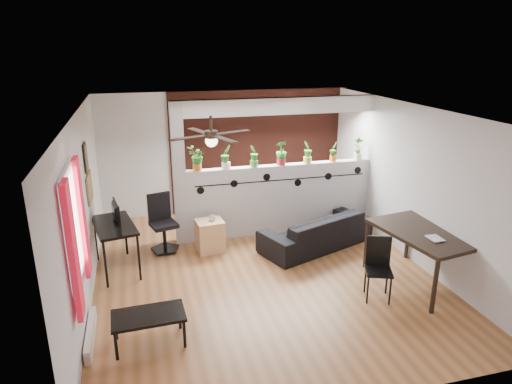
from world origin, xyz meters
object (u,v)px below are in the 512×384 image
object	(u,v)px
potted_plant_4	(308,151)
folding_chair	(378,262)
computer_desk	(114,229)
office_chair	(163,227)
potted_plant_0	(197,158)
sofa	(316,231)
potted_plant_5	(333,151)
potted_plant_2	(254,155)
dining_table	(422,237)
ceiling_fan	(211,137)
cube_shelf	(210,236)
cup	(212,218)
coffee_table	(149,317)
potted_plant_6	(358,148)
potted_plant_3	(281,152)
potted_plant_1	(226,156)

from	to	relation	value
potted_plant_4	folding_chair	world-z (taller)	potted_plant_4
computer_desk	office_chair	bearing A→B (deg)	35.80
potted_plant_0	sofa	bearing A→B (deg)	-22.45
potted_plant_5	computer_desk	distance (m)	4.27
potted_plant_0	potted_plant_4	distance (m)	2.11
potted_plant_2	dining_table	world-z (taller)	potted_plant_2
ceiling_fan	sofa	distance (m)	3.02
cube_shelf	office_chair	distance (m)	0.85
cup	potted_plant_4	bearing A→B (deg)	14.88
potted_plant_4	coffee_table	size ratio (longest dim) A/B	0.48
potted_plant_5	office_chair	distance (m)	3.51
potted_plant_4	potted_plant_6	world-z (taller)	potted_plant_6
ceiling_fan	office_chair	xyz separation A→B (m)	(-0.67, 1.52, -1.87)
potted_plant_5	ceiling_fan	bearing A→B (deg)	-145.85
ceiling_fan	potted_plant_3	bearing A→B (deg)	48.37
potted_plant_4	ceiling_fan	bearing A→B (deg)	-139.76
potted_plant_1	dining_table	world-z (taller)	potted_plant_1
potted_plant_2	potted_plant_6	xyz separation A→B (m)	(2.11, 0.00, 0.02)
sofa	computer_desk	bearing A→B (deg)	-20.44
potted_plant_4	folding_chair	bearing A→B (deg)	-87.76
potted_plant_0	potted_plant_5	world-z (taller)	potted_plant_0
ceiling_fan	sofa	world-z (taller)	ceiling_fan
potted_plant_5	potted_plant_6	size ratio (longest dim) A/B	0.84
potted_plant_6	sofa	bearing A→B (deg)	-144.50
coffee_table	office_chair	bearing A→B (deg)	82.42
computer_desk	cup	bearing A→B (deg)	11.34
potted_plant_2	cube_shelf	bearing A→B (deg)	-151.25
coffee_table	folding_chair	bearing A→B (deg)	5.26
sofa	computer_desk	distance (m)	3.50
ceiling_fan	cup	bearing A→B (deg)	81.98
potted_plant_3	office_chair	xyz separation A→B (m)	(-2.27, -0.28, -1.14)
potted_plant_0	cup	size ratio (longest dim) A/B	3.89
potted_plant_1	potted_plant_5	size ratio (longest dim) A/B	1.16
office_chair	folding_chair	distance (m)	3.74
potted_plant_1	cube_shelf	bearing A→B (deg)	-128.81
potted_plant_4	potted_plant_2	bearing A→B (deg)	-180.00
ceiling_fan	cube_shelf	distance (m)	2.41
potted_plant_0	office_chair	xyz separation A→B (m)	(-0.69, -0.28, -1.14)
computer_desk	folding_chair	distance (m)	4.10
potted_plant_5	potted_plant_1	bearing A→B (deg)	180.00
potted_plant_3	potted_plant_4	size ratio (longest dim) A/B	1.06
ceiling_fan	potted_plant_1	size ratio (longest dim) A/B	2.71
potted_plant_1	potted_plant_6	xyz separation A→B (m)	(2.63, 0.00, 0.00)
potted_plant_0	dining_table	bearing A→B (deg)	-39.05
computer_desk	coffee_table	bearing A→B (deg)	-78.55
ceiling_fan	office_chair	size ratio (longest dim) A/B	1.18
potted_plant_6	office_chair	distance (m)	4.02
potted_plant_0	folding_chair	size ratio (longest dim) A/B	0.48
potted_plant_0	potted_plant_2	distance (m)	1.05
potted_plant_2	coffee_table	world-z (taller)	potted_plant_2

